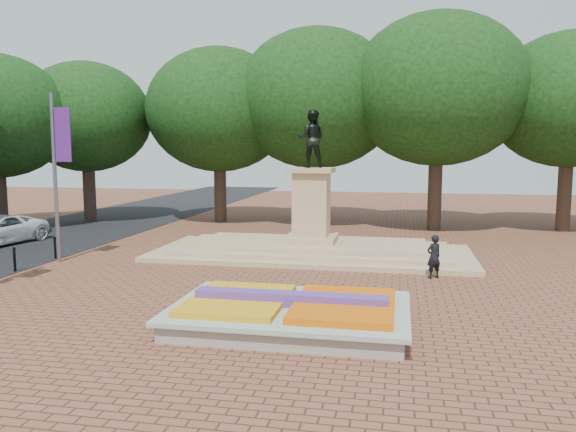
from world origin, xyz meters
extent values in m
plane|color=brown|center=(0.00, 0.00, 0.00)|extent=(90.00, 90.00, 0.00)
cube|color=gray|center=(1.00, -2.00, 0.23)|extent=(6.00, 4.00, 0.45)
cube|color=#AEBBAA|center=(1.00, -2.00, 0.50)|extent=(6.30, 4.30, 0.12)
cube|color=orange|center=(2.45, -2.00, 0.63)|extent=(2.60, 3.40, 0.22)
cube|color=gold|center=(-0.45, -2.00, 0.62)|extent=(2.60, 3.40, 0.18)
cube|color=#4D2D7B|center=(1.00, -2.00, 0.72)|extent=(5.20, 0.55, 0.38)
cube|color=tan|center=(0.00, 8.00, 0.10)|extent=(14.00, 6.00, 0.20)
cube|color=tan|center=(0.00, 8.00, 0.30)|extent=(12.00, 5.00, 0.20)
cube|color=tan|center=(0.00, 8.00, 0.50)|extent=(10.00, 4.00, 0.20)
cube|color=tan|center=(0.00, 8.00, 0.75)|extent=(2.20, 2.20, 0.30)
cube|color=tan|center=(0.00, 8.00, 2.30)|extent=(1.50, 1.50, 2.80)
cube|color=tan|center=(0.00, 8.00, 3.80)|extent=(1.90, 1.90, 0.20)
imported|color=black|center=(0.00, 8.00, 5.15)|extent=(1.22, 0.95, 2.50)
cylinder|color=#3A291F|center=(-16.00, 18.00, 2.00)|extent=(0.80, 0.80, 4.00)
ellipsoid|color=black|center=(-16.00, 18.00, 6.69)|extent=(8.80, 8.80, 7.48)
cylinder|color=#3A291F|center=(-8.00, 18.00, 2.00)|extent=(0.80, 0.80, 4.00)
ellipsoid|color=black|center=(-8.00, 18.00, 6.69)|extent=(8.80, 8.80, 7.48)
cylinder|color=#3A291F|center=(-1.00, 18.00, 2.00)|extent=(0.80, 0.80, 4.00)
ellipsoid|color=black|center=(-1.00, 18.00, 6.69)|extent=(8.80, 8.80, 7.48)
cylinder|color=#3A291F|center=(6.00, 18.00, 2.00)|extent=(0.80, 0.80, 4.00)
ellipsoid|color=black|center=(6.00, 18.00, 6.69)|extent=(8.80, 8.80, 7.48)
cylinder|color=#3A291F|center=(13.00, 18.00, 2.00)|extent=(0.80, 0.80, 4.00)
ellipsoid|color=black|center=(13.00, 18.00, 6.69)|extent=(8.80, 8.80, 7.48)
cylinder|color=#3A291F|center=(-19.50, 13.00, 1.92)|extent=(0.80, 0.80, 3.84)
cylinder|color=slate|center=(-10.20, 4.50, 3.50)|extent=(0.16, 0.16, 7.00)
cube|color=#531D79|center=(-9.75, 4.50, 5.30)|extent=(0.70, 0.04, 2.20)
cylinder|color=black|center=(-10.70, 2.40, 0.45)|extent=(0.10, 0.10, 0.90)
sphere|color=black|center=(-10.70, 2.40, 0.92)|extent=(0.12, 0.12, 0.12)
cylinder|color=black|center=(-10.70, 5.00, 0.45)|extent=(0.10, 0.10, 0.90)
sphere|color=black|center=(-10.70, 5.00, 0.92)|extent=(0.12, 0.12, 0.12)
imported|color=black|center=(5.09, 4.50, 0.81)|extent=(0.71, 0.65, 1.62)
camera|label=1|loc=(3.81, -16.37, 4.76)|focal=35.00mm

